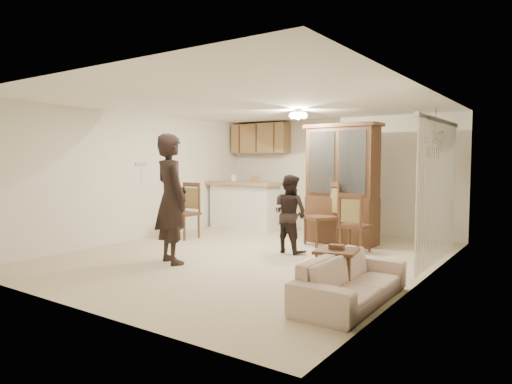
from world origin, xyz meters
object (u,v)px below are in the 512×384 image
Objects in this scene: sofa at (352,270)px; side_table at (336,270)px; child at (290,213)px; chair_hutch_left at (321,228)px; chair_bar at (184,223)px; china_hutch at (342,185)px; adult at (171,205)px; chair_hutch_right at (355,236)px.

sofa reaches higher than side_table.
child reaches higher than chair_hutch_left.
chair_hutch_left reaches higher than chair_bar.
china_hutch is at bearing 95.96° from chair_hutch_left.
side_table is at bearing -158.64° from adult.
adult is 1.53× the size of chair_hutch_left.
chair_hutch_right is (3.40, 0.62, -0.03)m from chair_bar.
sofa is 3.39m from chair_hutch_left.
chair_hutch_left reaches higher than chair_hutch_right.
sofa is 1.59× the size of chair_hutch_left.
china_hutch is at bearing -94.01° from adult.
adult is 3.11× the size of side_table.
adult is at bearing 84.78° from sofa.
chair_hutch_left is at bearing -114.63° from china_hutch.
chair_bar is (-2.86, -1.28, -0.80)m from china_hutch.
sofa is 2.82m from child.
side_table is at bearing 109.44° from chair_hutch_right.
china_hutch is (-1.59, 3.30, 0.75)m from sofa.
side_table is (1.67, -1.74, -0.40)m from child.
chair_bar reaches higher than chair_hutch_right.
adult reaches higher than child.
chair_hutch_left is at bearing -90.49° from child.
sofa is at bearing -24.55° from chair_hutch_left.
adult is 2.32m from chair_bar.
chair_hutch_left is (-1.82, 2.87, -0.03)m from sofa.
china_hutch is (0.38, 1.30, 0.44)m from child.
chair_bar is at bearing 156.97° from side_table.
side_table is 0.49× the size of chair_hutch_left.
china_hutch reaches higher than chair_bar.
chair_hutch_left is (0.15, 0.87, -0.34)m from child.
chair_bar is at bearing -153.38° from china_hutch.
china_hutch is 1.91× the size of chair_hutch_left.
chair_hutch_right reaches higher than side_table.
china_hutch is at bearing -48.76° from chair_hutch_right.
adult is 1.61× the size of chair_bar.
adult reaches higher than chair_hutch_left.
side_table is 2.50m from chair_hutch_right.
child is at bearing 133.75° from side_table.
side_table is at bearing 143.32° from child.
child is 2.45m from side_table.
china_hutch is at bearing 25.55° from sofa.
adult is at bearing 179.74° from side_table.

